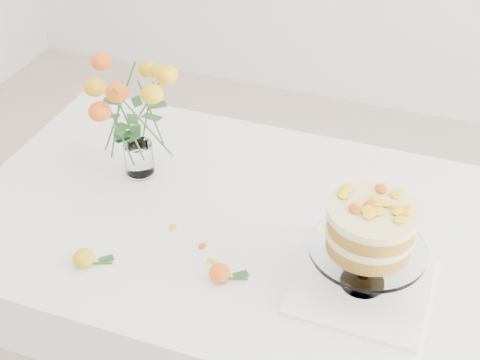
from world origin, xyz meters
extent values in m
cube|color=tan|center=(0.00, 0.00, 0.73)|extent=(1.40, 0.90, 0.04)
cylinder|color=tan|center=(-0.62, 0.37, 0.35)|extent=(0.06, 0.06, 0.71)
cylinder|color=tan|center=(0.62, 0.37, 0.35)|extent=(0.06, 0.06, 0.71)
cube|color=white|center=(0.00, 0.00, 0.75)|extent=(1.42, 0.92, 0.01)
cube|color=white|center=(0.00, 0.46, 0.65)|extent=(1.42, 0.01, 0.20)
cube|color=white|center=(-0.71, 0.00, 0.65)|extent=(0.01, 0.92, 0.20)
cube|color=white|center=(0.39, -0.14, 0.76)|extent=(0.32, 0.32, 0.01)
cylinder|color=white|center=(0.39, -0.14, 0.83)|extent=(0.03, 0.03, 0.09)
cylinder|color=white|center=(0.39, -0.14, 0.88)|extent=(0.27, 0.27, 0.01)
cylinder|color=#A57925|center=(0.39, -0.14, 0.90)|extent=(0.25, 0.25, 0.04)
cylinder|color=beige|center=(0.39, -0.14, 0.93)|extent=(0.26, 0.26, 0.02)
cylinder|color=#A57925|center=(0.39, -0.14, 0.96)|extent=(0.25, 0.25, 0.04)
cylinder|color=beige|center=(0.39, -0.14, 0.98)|extent=(0.26, 0.26, 0.02)
cylinder|color=white|center=(-0.31, 0.08, 0.76)|extent=(0.07, 0.07, 0.01)
cylinder|color=white|center=(-0.31, 0.08, 0.81)|extent=(0.08, 0.08, 0.09)
ellipsoid|color=#FE9C16|center=(-0.27, -0.30, 0.78)|extent=(0.05, 0.05, 0.04)
cylinder|color=#2E5220|center=(-0.23, -0.28, 0.76)|extent=(0.06, 0.03, 0.01)
ellipsoid|color=#E23B0B|center=(0.06, -0.23, 0.78)|extent=(0.05, 0.05, 0.04)
cylinder|color=#2E5220|center=(0.10, -0.22, 0.76)|extent=(0.06, 0.02, 0.01)
ellipsoid|color=#EDB30F|center=(-0.12, -0.10, 0.76)|extent=(0.03, 0.02, 0.00)
ellipsoid|color=#EDB30F|center=(-0.02, -0.14, 0.76)|extent=(0.03, 0.02, 0.00)
ellipsoid|color=#EDB30F|center=(0.02, -0.18, 0.76)|extent=(0.03, 0.02, 0.00)
camera|label=1|loc=(0.49, -1.27, 1.91)|focal=50.00mm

